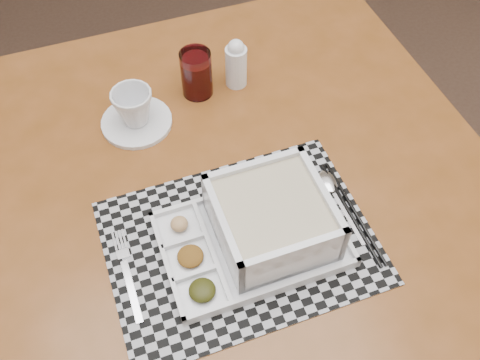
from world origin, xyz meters
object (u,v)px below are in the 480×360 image
object	(u,v)px
dining_table	(221,217)
juice_glass	(197,75)
creamer_bottle	(236,63)
cup	(133,107)
serving_tray	(266,224)

from	to	relation	value
dining_table	juice_glass	bearing A→B (deg)	85.20
juice_glass	creamer_bottle	xyz separation A→B (m)	(0.09, 0.00, 0.01)
dining_table	cup	distance (m)	0.29
serving_tray	cup	world-z (taller)	serving_tray
cup	creamer_bottle	distance (m)	0.25
dining_table	creamer_bottle	xyz separation A→B (m)	(0.11, 0.29, 0.14)
serving_tray	cup	bearing A→B (deg)	117.31
dining_table	cup	bearing A→B (deg)	118.78
serving_tray	creamer_bottle	world-z (taller)	creamer_bottle
cup	dining_table	bearing A→B (deg)	-64.81
creamer_bottle	cup	bearing A→B (deg)	-165.30
cup	creamer_bottle	world-z (taller)	creamer_bottle
juice_glass	creamer_bottle	bearing A→B (deg)	2.74
serving_tray	creamer_bottle	size ratio (longest dim) A/B	2.82
serving_tray	juice_glass	bearing A→B (deg)	94.24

